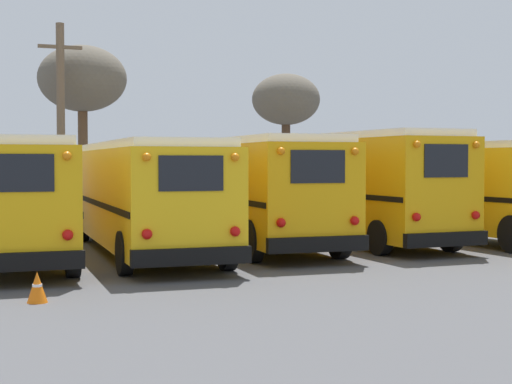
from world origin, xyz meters
TOP-DOWN VIEW (x-y plane):
  - ground_plane at (0.00, 0.00)m, footprint 160.00×160.00m
  - school_bus_0 at (-6.77, -1.11)m, footprint 2.98×9.68m
  - school_bus_1 at (-3.39, -0.89)m, footprint 3.05×10.59m
  - school_bus_2 at (-0.00, -0.10)m, footprint 3.08×10.31m
  - school_bus_3 at (3.39, -0.05)m, footprint 2.59×9.89m
  - school_bus_4 at (6.77, -0.57)m, footprint 3.00×10.74m
  - utility_pole at (-3.80, 11.84)m, footprint 1.80×0.34m
  - bare_tree_0 at (7.63, 14.49)m, footprint 3.41×3.41m
  - bare_tree_1 at (-2.52, 14.14)m, footprint 3.95×3.95m
  - fence_line at (-0.00, 6.31)m, footprint 21.60×0.06m
  - traffic_cone at (-6.88, -7.36)m, footprint 0.36×0.36m

SIDE VIEW (x-z plane):
  - ground_plane at x=0.00m, z-range 0.00..0.00m
  - traffic_cone at x=-6.88m, z-range 0.00..0.55m
  - fence_line at x=0.00m, z-range 0.27..1.69m
  - school_bus_1 at x=-3.39m, z-range 0.14..3.13m
  - school_bus_0 at x=-6.77m, z-range 0.15..3.16m
  - school_bus_4 at x=6.77m, z-range 0.15..3.21m
  - school_bus_2 at x=0.00m, z-range 0.15..3.29m
  - school_bus_3 at x=3.39m, z-range 0.13..3.46m
  - utility_pole at x=-3.80m, z-range 0.11..8.32m
  - bare_tree_0 at x=7.63m, z-range 2.06..8.92m
  - bare_tree_1 at x=-2.52m, z-range 2.28..9.96m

